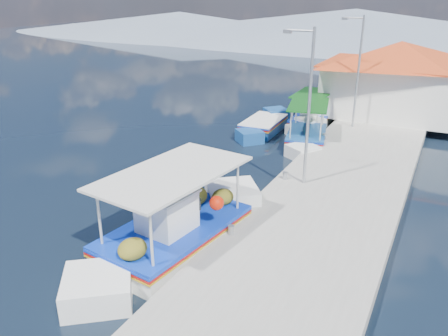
% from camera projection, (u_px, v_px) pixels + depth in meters
% --- Properties ---
extents(ground, '(160.00, 160.00, 0.00)m').
position_uv_depth(ground, '(180.00, 191.00, 18.58)').
color(ground, black).
rests_on(ground, ground).
extents(quay, '(5.00, 44.00, 0.50)m').
position_uv_depth(quay, '(357.00, 162.00, 20.98)').
color(quay, '#A09D96').
rests_on(quay, ground).
extents(bollards, '(0.20, 17.20, 0.30)m').
position_uv_depth(bollards, '(309.00, 152.00, 21.09)').
color(bollards, '#A5A8AD').
rests_on(bollards, quay).
extents(main_caique, '(3.33, 8.84, 2.94)m').
position_uv_depth(main_caique, '(176.00, 231.00, 14.34)').
color(main_caique, white).
rests_on(main_caique, ground).
extents(caique_green_canopy, '(2.84, 6.31, 2.42)m').
position_uv_depth(caique_green_canopy, '(307.00, 137.00, 24.21)').
color(caique_green_canopy, white).
rests_on(caique_green_canopy, ground).
extents(caique_blue_hull, '(1.97, 6.22, 1.11)m').
position_uv_depth(caique_blue_hull, '(264.00, 126.00, 26.34)').
color(caique_blue_hull, navy).
rests_on(caique_blue_hull, ground).
extents(caique_far, '(1.96, 6.41, 2.24)m').
position_uv_depth(caique_far, '(311.00, 119.00, 27.34)').
color(caique_far, white).
rests_on(caique_far, ground).
extents(harbor_building, '(10.49, 10.49, 4.40)m').
position_uv_depth(harbor_building, '(397.00, 77.00, 27.39)').
color(harbor_building, silver).
rests_on(harbor_building, quay).
extents(lamp_post_near, '(1.21, 0.14, 6.00)m').
position_uv_depth(lamp_post_near, '(307.00, 100.00, 16.93)').
color(lamp_post_near, '#A5A8AD').
rests_on(lamp_post_near, quay).
extents(lamp_post_far, '(1.21, 0.14, 6.00)m').
position_uv_depth(lamp_post_far, '(357.00, 67.00, 24.39)').
color(lamp_post_far, '#A5A8AD').
rests_on(lamp_post_far, quay).
extents(mountain_ridge, '(171.40, 96.00, 5.50)m').
position_uv_depth(mountain_ridge, '(439.00, 35.00, 61.51)').
color(mountain_ridge, slate).
rests_on(mountain_ridge, ground).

